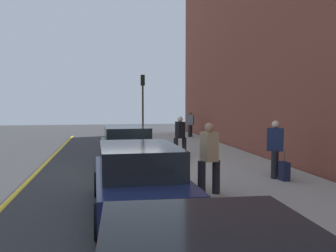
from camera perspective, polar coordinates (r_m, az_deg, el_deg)
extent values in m
plane|color=#333335|center=(13.39, -6.15, -6.75)|extent=(56.00, 56.00, 0.00)
cube|color=#A39E93|center=(13.97, 7.56, -6.01)|extent=(28.00, 4.60, 0.15)
cube|color=gold|center=(13.57, -19.85, -6.78)|extent=(28.00, 0.14, 0.01)
cube|color=white|center=(14.39, -3.60, -5.56)|extent=(6.38, 0.56, 0.22)
cylinder|color=black|center=(9.59, -10.86, -9.01)|extent=(0.65, 0.24, 0.64)
cylinder|color=black|center=(9.75, -0.83, -8.74)|extent=(0.65, 0.24, 0.64)
cylinder|color=black|center=(6.73, -10.60, -14.52)|extent=(0.65, 0.24, 0.64)
cylinder|color=black|center=(6.95, 3.80, -13.87)|extent=(0.65, 0.24, 0.64)
cube|color=navy|center=(8.14, -4.78, -9.29)|extent=(4.83, 1.94, 0.64)
cube|color=black|center=(7.79, -4.60, -5.23)|extent=(2.53, 1.67, 0.60)
cylinder|color=black|center=(15.37, -10.18, -4.23)|extent=(0.65, 0.25, 0.64)
cylinder|color=black|center=(15.51, -3.95, -4.10)|extent=(0.65, 0.25, 0.64)
cylinder|color=black|center=(12.76, -9.79, -5.84)|extent=(0.65, 0.25, 0.64)
cylinder|color=black|center=(12.93, -2.29, -5.66)|extent=(0.65, 0.25, 0.64)
cube|color=#1E512D|center=(14.08, -6.59, -3.80)|extent=(4.34, 1.97, 0.64)
cube|color=black|center=(13.80, -6.52, -1.36)|extent=(2.28, 1.69, 0.60)
cylinder|color=black|center=(11.73, 16.51, -5.60)|extent=(0.19, 0.19, 0.81)
cylinder|color=black|center=(11.36, 16.36, -5.90)|extent=(0.19, 0.19, 0.81)
cube|color=#1E284C|center=(11.45, 16.51, -2.03)|extent=(0.49, 0.55, 0.69)
sphere|color=beige|center=(11.41, 16.55, 0.26)|extent=(0.22, 0.22, 0.22)
cylinder|color=black|center=(9.06, 5.31, -8.11)|extent=(0.19, 0.19, 0.83)
cylinder|color=black|center=(9.22, 7.56, -7.93)|extent=(0.19, 0.19, 0.83)
cube|color=tan|center=(9.02, 6.48, -3.22)|extent=(0.52, 0.36, 0.71)
sphere|color=tan|center=(8.97, 6.50, -0.24)|extent=(0.23, 0.23, 0.23)
cylinder|color=black|center=(24.12, 3.39, -0.79)|extent=(0.19, 0.19, 0.79)
cylinder|color=black|center=(24.47, 3.63, -0.72)|extent=(0.19, 0.19, 0.79)
cube|color=slate|center=(24.25, 3.52, 0.98)|extent=(0.47, 0.54, 0.68)
sphere|color=brown|center=(24.23, 3.52, 2.03)|extent=(0.22, 0.22, 0.22)
cylinder|color=black|center=(15.17, 1.24, -3.40)|extent=(0.19, 0.19, 0.80)
cylinder|color=black|center=(15.30, 2.56, -3.34)|extent=(0.19, 0.19, 0.80)
cube|color=black|center=(15.16, 1.91, -0.60)|extent=(0.50, 0.35, 0.68)
sphere|color=beige|center=(15.14, 1.92, 1.10)|extent=(0.22, 0.22, 0.22)
cylinder|color=#2D2D19|center=(24.13, -3.98, 2.32)|extent=(0.12, 0.12, 3.41)
cube|color=black|center=(24.17, -4.00, 7.19)|extent=(0.26, 0.26, 0.70)
sphere|color=red|center=(24.33, -4.04, 7.66)|extent=(0.14, 0.14, 0.14)
sphere|color=orange|center=(24.32, -4.04, 7.15)|extent=(0.14, 0.14, 0.14)
sphere|color=green|center=(24.30, -4.03, 6.63)|extent=(0.14, 0.14, 0.14)
cube|color=#191E38|center=(11.17, 17.79, -6.78)|extent=(0.34, 0.22, 0.55)
cylinder|color=#4C4C4C|center=(11.10, 17.84, -4.47)|extent=(0.03, 0.03, 0.36)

